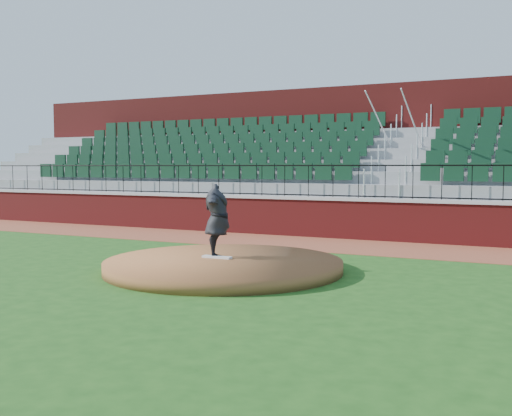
% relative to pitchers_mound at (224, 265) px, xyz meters
% --- Properties ---
extents(ground, '(90.00, 90.00, 0.00)m').
position_rel_pitchers_mound_xyz_m(ground, '(0.17, -0.25, -0.12)').
color(ground, '#1D4B15').
rests_on(ground, ground).
extents(warning_track, '(34.00, 3.20, 0.01)m').
position_rel_pitchers_mound_xyz_m(warning_track, '(0.17, 5.15, -0.12)').
color(warning_track, brown).
rests_on(warning_track, ground).
extents(field_wall, '(34.00, 0.35, 1.20)m').
position_rel_pitchers_mound_xyz_m(field_wall, '(0.17, 6.75, 0.47)').
color(field_wall, maroon).
rests_on(field_wall, ground).
extents(wall_cap, '(34.00, 0.45, 0.10)m').
position_rel_pitchers_mound_xyz_m(wall_cap, '(0.17, 6.75, 1.12)').
color(wall_cap, '#B7B7B7').
rests_on(wall_cap, field_wall).
extents(wall_railing, '(34.00, 0.05, 1.00)m').
position_rel_pitchers_mound_xyz_m(wall_railing, '(0.17, 6.75, 1.67)').
color(wall_railing, black).
rests_on(wall_railing, wall_cap).
extents(seating_stands, '(34.00, 5.10, 4.60)m').
position_rel_pitchers_mound_xyz_m(seating_stands, '(0.17, 9.47, 2.18)').
color(seating_stands, gray).
rests_on(seating_stands, ground).
extents(concourse_wall, '(34.00, 0.50, 5.50)m').
position_rel_pitchers_mound_xyz_m(concourse_wall, '(0.17, 12.27, 2.62)').
color(concourse_wall, maroon).
rests_on(concourse_wall, ground).
extents(pitchers_mound, '(5.15, 5.15, 0.25)m').
position_rel_pitchers_mound_xyz_m(pitchers_mound, '(0.00, 0.00, 0.00)').
color(pitchers_mound, brown).
rests_on(pitchers_mound, ground).
extents(pitching_rubber, '(0.68, 0.18, 0.05)m').
position_rel_pitchers_mound_xyz_m(pitching_rubber, '(-0.24, 0.12, 0.15)').
color(pitching_rubber, white).
rests_on(pitching_rubber, pitchers_mound).
extents(pitcher, '(1.44, 2.03, 1.64)m').
position_rel_pitchers_mound_xyz_m(pitcher, '(-0.30, 0.24, 0.94)').
color(pitcher, black).
rests_on(pitcher, pitchers_mound).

